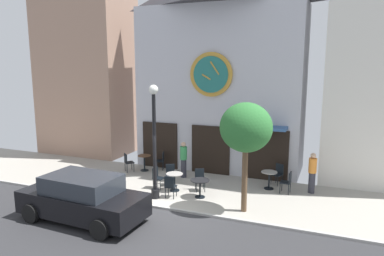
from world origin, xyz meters
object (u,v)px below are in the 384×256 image
(cafe_table_center_left, at_px, (269,177))
(cafe_chair_by_entrance, at_px, (278,172))
(cafe_table_center_right, at_px, (175,179))
(cafe_chair_facing_wall, at_px, (128,161))
(cafe_chair_corner, at_px, (288,181))
(cafe_chair_near_lamp, at_px, (170,185))
(parked_car_black, at_px, (83,198))
(cafe_chair_outer, at_px, (170,173))
(cafe_chair_mid_row, at_px, (161,159))
(pedestrian_green, at_px, (184,159))
(street_lamp, at_px, (154,142))
(street_tree, at_px, (246,128))
(cafe_table_near_door, at_px, (200,185))
(cafe_chair_right_end, at_px, (200,178))
(pedestrian_orange, at_px, (312,172))
(cafe_table_rightmost, at_px, (144,160))
(cafe_chair_under_awning, at_px, (157,176))

(cafe_table_center_left, height_order, cafe_chair_by_entrance, cafe_chair_by_entrance)
(cafe_table_center_right, xyz_separation_m, cafe_chair_facing_wall, (-3.24, 1.60, 0.01))
(cafe_table_center_right, xyz_separation_m, cafe_chair_corner, (4.36, 1.44, 0.01))
(cafe_chair_near_lamp, xyz_separation_m, parked_car_black, (-1.86, -2.89, 0.23))
(cafe_chair_outer, height_order, cafe_chair_mid_row, same)
(cafe_table_center_right, height_order, pedestrian_green, pedestrian_green)
(cafe_chair_near_lamp, xyz_separation_m, cafe_chair_mid_row, (-2.03, 3.29, 0.00))
(street_lamp, relative_size, street_tree, 1.13)
(cafe_chair_facing_wall, bearing_deg, parked_car_black, -73.63)
(cafe_table_near_door, xyz_separation_m, cafe_chair_outer, (-1.72, 0.93, 0.00))
(cafe_table_center_right, bearing_deg, cafe_chair_by_entrance, 32.43)
(cafe_table_center_right, height_order, cafe_chair_by_entrance, cafe_chair_by_entrance)
(cafe_chair_near_lamp, height_order, cafe_chair_right_end, same)
(cafe_chair_by_entrance, xyz_separation_m, parked_car_black, (-5.52, -6.13, 0.23))
(cafe_chair_outer, bearing_deg, cafe_chair_mid_row, 126.31)
(cafe_table_near_door, xyz_separation_m, pedestrian_orange, (4.03, 2.17, 0.34))
(cafe_chair_corner, height_order, cafe_chair_facing_wall, same)
(cafe_table_rightmost, xyz_separation_m, pedestrian_orange, (7.83, -0.18, 0.34))
(cafe_chair_mid_row, bearing_deg, pedestrian_orange, -4.98)
(cafe_chair_near_lamp, xyz_separation_m, cafe_chair_right_end, (0.76, 1.26, 0.00))
(street_tree, relative_size, cafe_chair_outer, 4.34)
(cafe_chair_under_awning, distance_m, cafe_chair_by_entrance, 5.24)
(cafe_table_center_right, bearing_deg, cafe_chair_facing_wall, 153.68)
(cafe_chair_by_entrance, bearing_deg, cafe_chair_near_lamp, -138.43)
(cafe_chair_near_lamp, height_order, cafe_chair_by_entrance, same)
(cafe_chair_by_entrance, bearing_deg, street_lamp, -140.51)
(cafe_chair_under_awning, bearing_deg, pedestrian_green, 76.40)
(cafe_table_rightmost, xyz_separation_m, cafe_chair_by_entrance, (6.40, 0.39, 0.01))
(cafe_chair_corner, bearing_deg, cafe_chair_by_entrance, 117.78)
(parked_car_black, bearing_deg, pedestrian_orange, 38.65)
(cafe_table_center_left, distance_m, cafe_chair_facing_wall, 6.82)
(pedestrian_orange, bearing_deg, cafe_chair_outer, -167.84)
(cafe_chair_facing_wall, height_order, cafe_chair_under_awning, same)
(cafe_chair_mid_row, distance_m, pedestrian_orange, 7.16)
(street_tree, bearing_deg, cafe_table_center_right, 162.90)
(cafe_chair_near_lamp, relative_size, cafe_chair_facing_wall, 1.00)
(cafe_chair_right_end, distance_m, pedestrian_green, 1.91)
(street_lamp, height_order, pedestrian_green, street_lamp)
(cafe_chair_by_entrance, bearing_deg, cafe_chair_mid_row, 179.49)
(cafe_table_center_left, height_order, cafe_chair_outer, cafe_chair_outer)
(cafe_table_center_right, xyz_separation_m, cafe_chair_mid_row, (-1.85, 2.49, 0.01))
(street_tree, distance_m, cafe_table_rightmost, 6.93)
(cafe_table_rightmost, relative_size, cafe_chair_by_entrance, 0.86)
(cafe_chair_facing_wall, xyz_separation_m, cafe_chair_by_entrance, (7.07, 0.83, 0.00))
(cafe_chair_corner, xyz_separation_m, cafe_chair_near_lamp, (-4.18, -2.24, 0.00))
(cafe_table_center_left, bearing_deg, cafe_table_near_door, -139.50)
(cafe_chair_facing_wall, bearing_deg, cafe_table_rightmost, 33.30)
(cafe_chair_corner, bearing_deg, parked_car_black, -139.67)
(cafe_chair_mid_row, bearing_deg, cafe_chair_facing_wall, -147.44)
(street_tree, bearing_deg, cafe_chair_outer, 156.33)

